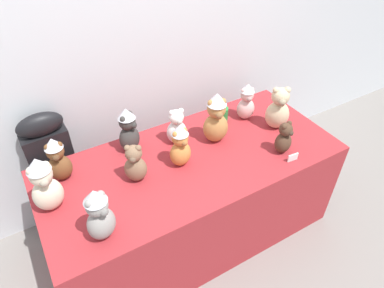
% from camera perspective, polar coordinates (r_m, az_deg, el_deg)
% --- Properties ---
extents(ground_plane, '(10.00, 10.00, 0.00)m').
position_cam_1_polar(ground_plane, '(2.54, 2.97, -17.83)').
color(ground_plane, gray).
extents(wall_back, '(7.00, 0.08, 2.60)m').
position_cam_1_polar(wall_back, '(2.34, -8.65, 18.11)').
color(wall_back, silver).
rests_on(wall_back, ground_plane).
extents(display_table, '(1.87, 0.83, 0.71)m').
position_cam_1_polar(display_table, '(2.39, 0.00, -8.84)').
color(display_table, maroon).
rests_on(display_table, ground_plane).
extents(instrument_case, '(0.28, 0.13, 0.98)m').
position_cam_1_polar(instrument_case, '(2.53, -21.49, -4.51)').
color(instrument_case, black).
rests_on(instrument_case, ground_plane).
extents(teddy_bear_cream, '(0.17, 0.15, 0.34)m').
position_cam_1_polar(teddy_bear_cream, '(1.90, -23.23, -6.21)').
color(teddy_bear_cream, beige).
rests_on(teddy_bear_cream, display_table).
extents(teddy_bear_sand, '(0.20, 0.19, 0.31)m').
position_cam_1_polar(teddy_bear_sand, '(2.38, 14.08, 5.62)').
color(teddy_bear_sand, '#CCB78E').
rests_on(teddy_bear_sand, display_table).
extents(teddy_bear_ash, '(0.18, 0.17, 0.32)m').
position_cam_1_polar(teddy_bear_ash, '(1.69, -15.12, -11.21)').
color(teddy_bear_ash, gray).
rests_on(teddy_bear_ash, display_table).
extents(teddy_bear_caramel, '(0.19, 0.17, 0.36)m').
position_cam_1_polar(teddy_bear_caramel, '(2.17, 4.01, 4.25)').
color(teddy_bear_caramel, '#B27A42').
rests_on(teddy_bear_caramel, display_table).
extents(teddy_bear_charcoal, '(0.18, 0.18, 0.31)m').
position_cam_1_polar(teddy_bear_charcoal, '(2.14, -10.49, 2.26)').
color(teddy_bear_charcoal, '#383533').
rests_on(teddy_bear_charcoal, display_table).
extents(teddy_bear_chestnut, '(0.15, 0.13, 0.29)m').
position_cam_1_polar(teddy_bear_chestnut, '(2.06, -21.35, -2.42)').
color(teddy_bear_chestnut, brown).
rests_on(teddy_bear_chestnut, display_table).
extents(teddy_bear_ginger, '(0.15, 0.13, 0.29)m').
position_cam_1_polar(teddy_bear_ginger, '(2.01, -1.95, -0.29)').
color(teddy_bear_ginger, '#D17F3D').
rests_on(teddy_bear_ginger, display_table).
extents(teddy_bear_blush, '(0.15, 0.14, 0.28)m').
position_cam_1_polar(teddy_bear_blush, '(2.43, 9.00, 6.92)').
color(teddy_bear_blush, beige).
rests_on(teddy_bear_blush, display_table).
extents(teddy_bear_snow, '(0.15, 0.13, 0.25)m').
position_cam_1_polar(teddy_bear_snow, '(2.19, -2.50, 2.79)').
color(teddy_bear_snow, white).
rests_on(teddy_bear_snow, display_table).
extents(teddy_bear_cocoa, '(0.13, 0.12, 0.22)m').
position_cam_1_polar(teddy_bear_cocoa, '(2.19, 14.98, 0.89)').
color(teddy_bear_cocoa, '#4C3323').
rests_on(teddy_bear_cocoa, display_table).
extents(teddy_bear_mocha, '(0.17, 0.16, 0.25)m').
position_cam_1_polar(teddy_bear_mocha, '(1.95, -9.42, -3.30)').
color(teddy_bear_mocha, '#7F6047').
rests_on(teddy_bear_mocha, display_table).
extents(party_cup_green, '(0.08, 0.08, 0.11)m').
position_cam_1_polar(party_cup_green, '(2.42, 5.02, 4.85)').
color(party_cup_green, '#238C3D').
rests_on(party_cup_green, display_table).
extents(name_card_front_left, '(0.07, 0.01, 0.05)m').
position_cam_1_polar(name_card_front_left, '(2.19, 16.36, -2.14)').
color(name_card_front_left, white).
rests_on(name_card_front_left, display_table).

